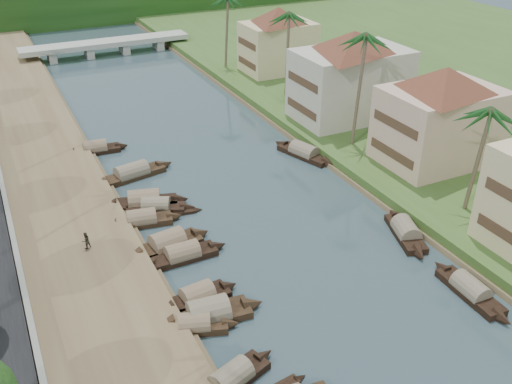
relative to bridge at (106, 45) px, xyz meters
name	(u,v)px	position (x,y,z in m)	size (l,w,h in m)	color
ground	(346,306)	(0.00, -72.00, -1.72)	(220.00, 220.00, 0.00)	#31434A
left_bank	(64,220)	(-16.00, -52.00, -1.32)	(10.00, 180.00, 0.80)	brown
right_bank	(388,145)	(19.00, -52.00, -1.12)	(16.00, 180.00, 1.20)	#375522
retaining_wall	(10,222)	(-20.20, -52.00, -0.37)	(0.40, 180.00, 1.10)	gray
treeline	(73,2)	(0.00, 28.00, 2.28)	(120.00, 14.00, 8.00)	#15350E
bridge	(106,45)	(0.00, 0.00, 0.00)	(28.00, 4.00, 2.40)	#9FA196
building_mid	(440,114)	(19.99, -58.00, 4.41)	(14.11, 14.11, 9.70)	tan
building_far	(351,74)	(18.99, -44.00, 4.66)	(15.59, 15.59, 10.20)	beige
building_distant	(278,39)	(19.99, -24.00, 4.16)	(12.62, 12.62, 9.20)	beige
sampan_3	(232,380)	(-10.12, -74.91, -1.31)	(7.24, 3.75, 1.97)	black
sampan_4	(195,326)	(-10.45, -69.56, -1.32)	(6.30, 3.34, 1.83)	black
sampan_5	(198,298)	(-9.23, -66.97, -1.31)	(6.74, 2.37, 2.13)	black
sampan_6	(209,314)	(-9.19, -68.96, -1.30)	(8.29, 2.60, 2.41)	black
sampan_7	(183,255)	(-8.44, -61.54, -1.31)	(7.72, 1.87, 2.07)	black
sampan_8	(168,244)	(-9.03, -59.64, -1.30)	(8.07, 3.02, 2.41)	black
sampan_9	(156,207)	(-8.06, -53.36, -1.32)	(7.21, 4.41, 1.90)	black
sampan_10	(142,220)	(-9.87, -55.07, -1.31)	(7.44, 2.82, 2.04)	black
sampan_11	(144,202)	(-8.77, -52.09, -1.30)	(8.54, 4.02, 2.38)	black
sampan_12	(132,174)	(-8.28, -46.04, -1.31)	(9.62, 3.54, 2.24)	black
sampan_13	(95,149)	(-10.31, -38.47, -1.31)	(7.48, 2.27, 2.04)	black
sampan_14	(470,290)	(8.80, -74.88, -1.31)	(1.87, 8.08, 1.98)	black
sampan_15	(406,232)	(9.57, -66.70, -1.31)	(4.00, 8.02, 2.13)	black
sampan_16	(304,153)	(9.80, -49.37, -1.31)	(4.36, 9.05, 2.19)	black
canoe_2	(177,214)	(-6.64, -54.82, -1.62)	(4.94, 1.36, 0.71)	black
palm_1	(485,114)	(16.00, -66.79, 8.24)	(3.20, 3.20, 10.51)	brown
palm_2	(362,39)	(15.00, -50.93, 10.78)	(3.20, 3.20, 13.15)	brown
palm_3	(288,16)	(16.00, -33.92, 9.66)	(3.20, 3.20, 11.99)	brown
palm_7	(225,0)	(14.00, -18.63, 9.26)	(3.20, 3.20, 11.57)	brown
tree_6	(379,67)	(24.00, -42.74, 4.52)	(4.22, 4.22, 6.89)	#433426
person_far	(86,240)	(-15.10, -57.82, -0.20)	(0.70, 0.54, 1.44)	#393528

